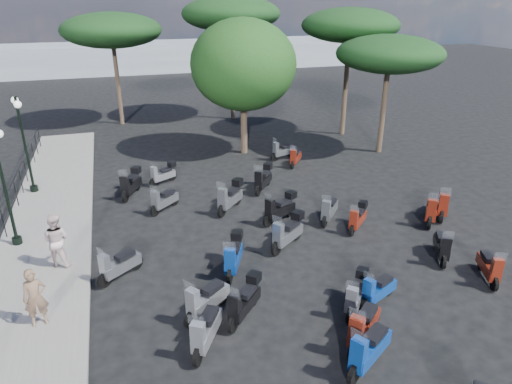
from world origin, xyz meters
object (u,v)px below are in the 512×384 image
object	(u,v)px
scooter_1	(206,331)
scooter_29	(295,158)
scooter_15	(288,233)
lamp_post_2	(24,139)
scooter_28	(443,205)
scooter_3	(119,265)
pedestrian_far	(56,240)
scooter_5	(131,184)
scooter_16	(329,210)
pine_2	(112,30)
scooter_30	(431,210)
scooter_4	(164,200)
scooter_8	(234,256)
scooter_10	(230,197)
scooter_20	(378,291)
scooter_11	(163,174)
broadleaf_tree	(243,65)
lamp_post_1	(3,182)
woman	(35,298)
scooter_14	(356,294)
scooter_21	(280,209)
scooter_17	(263,179)
scooter_9	(206,300)
pine_3	(390,54)
scooter_13	(363,327)
scooter_27	(442,247)
scooter_26	(489,267)
scooter_22	(358,218)
pine_1	(350,26)
scooter_7	(369,350)

from	to	relation	value
scooter_1	scooter_29	distance (m)	13.40
scooter_1	scooter_15	bearing A→B (deg)	-101.68
lamp_post_2	scooter_28	distance (m)	17.04
scooter_15	scooter_3	bearing A→B (deg)	55.96
scooter_28	lamp_post_2	bearing A→B (deg)	13.85
scooter_15	pedestrian_far	bearing A→B (deg)	46.40
scooter_5	scooter_16	world-z (taller)	scooter_5
pine_2	scooter_5	bearing A→B (deg)	-90.84
pedestrian_far	scooter_30	size ratio (longest dim) A/B	1.19
scooter_4	scooter_8	bearing A→B (deg)	154.78
scooter_28	scooter_29	bearing A→B (deg)	-26.84
scooter_10	scooter_20	xyz separation A→B (m)	(2.32, -7.12, -0.12)
scooter_10	pine_2	distance (m)	16.57
scooter_11	broadleaf_tree	size ratio (longest dim) A/B	0.19
lamp_post_1	woman	distance (m)	5.08
scooter_11	scooter_14	distance (m)	11.48
scooter_21	broadleaf_tree	xyz separation A→B (m)	(1.07, 8.42, 4.15)
woman	scooter_17	size ratio (longest dim) A/B	1.08
scooter_17	scooter_9	bearing A→B (deg)	99.54
scooter_29	scooter_1	bearing A→B (deg)	95.38
lamp_post_1	scooter_17	bearing A→B (deg)	22.97
scooter_3	scooter_15	xyz separation A→B (m)	(5.52, 0.24, 0.08)
broadleaf_tree	lamp_post_2	bearing A→B (deg)	-164.89
pine_2	scooter_10	bearing A→B (deg)	-77.22
pedestrian_far	scooter_20	size ratio (longest dim) A/B	1.18
woman	scooter_15	xyz separation A→B (m)	(7.55, 1.95, -0.40)
lamp_post_1	scooter_11	bearing A→B (deg)	48.54
pine_3	broadleaf_tree	bearing A→B (deg)	163.28
pedestrian_far	scooter_30	bearing A→B (deg)	-159.89
scooter_13	scooter_21	bearing A→B (deg)	-44.19
scooter_3	scooter_29	bearing A→B (deg)	-85.65
scooter_17	scooter_29	world-z (taller)	scooter_17
scooter_15	scooter_27	distance (m)	5.00
woman	pedestrian_far	size ratio (longest dim) A/B	0.91
scooter_28	pine_3	xyz separation A→B (m)	(2.06, 7.81, 4.69)
lamp_post_2	scooter_15	world-z (taller)	lamp_post_2
scooter_20	scooter_26	size ratio (longest dim) A/B	0.99
pedestrian_far	scooter_26	size ratio (longest dim) A/B	1.18
scooter_20	broadleaf_tree	xyz separation A→B (m)	(0.29, 14.01, 4.24)
scooter_27	scooter_8	bearing A→B (deg)	18.34
scooter_22	scooter_27	size ratio (longest dim) A/B	0.82
scooter_13	pine_3	distance (m)	16.41
scooter_1	scooter_22	xyz separation A→B (m)	(6.55, 4.35, -0.03)
scooter_4	scooter_10	world-z (taller)	scooter_10
scooter_27	scooter_28	xyz separation A→B (m)	(2.10, 2.62, 0.04)
scooter_20	scooter_9	bearing A→B (deg)	54.13
scooter_9	scooter_13	size ratio (longest dim) A/B	1.02
pine_1	scooter_21	bearing A→B (deg)	-128.12
scooter_15	scooter_14	bearing A→B (deg)	151.54
scooter_20	scooter_7	bearing A→B (deg)	119.42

